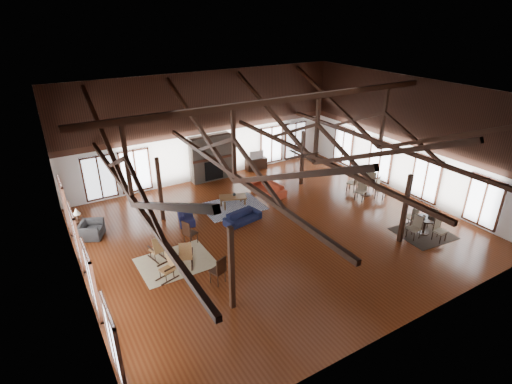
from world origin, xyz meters
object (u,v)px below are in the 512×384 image
coffee_table (233,198)px  cafe_table_far (366,185)px  sofa_navy_left (186,214)px  armchair (91,230)px  sofa_orange (268,188)px  cafe_table_near (425,223)px  sofa_navy_front (243,217)px  tv_console (256,164)px

coffee_table → cafe_table_far: (6.63, -2.44, 0.09)m
sofa_navy_left → armchair: armchair is taller
sofa_orange → armchair: 8.92m
armchair → cafe_table_near: bearing=-92.0°
sofa_navy_front → tv_console: 6.69m
coffee_table → sofa_orange: bearing=29.8°
armchair → cafe_table_far: (13.25, -2.94, 0.21)m
armchair → cafe_table_near: size_ratio=0.53×
coffee_table → cafe_table_near: cafe_table_near is taller
sofa_navy_front → armchair: size_ratio=1.73×
cafe_table_far → sofa_navy_left: bearing=165.8°
cafe_table_near → tv_console: bearing=103.1°
cafe_table_far → tv_console: 6.88m
armchair → tv_console: armchair is taller
coffee_table → cafe_table_far: size_ratio=0.70×
sofa_navy_front → cafe_table_near: size_ratio=0.91×
sofa_orange → coffee_table: size_ratio=1.38×
coffee_table → armchair: size_ratio=1.43×
sofa_orange → armchair: size_ratio=1.98×
sofa_navy_front → sofa_navy_left: (-2.15, 1.59, -0.01)m
sofa_navy_left → armchair: 4.12m
cafe_table_far → tv_console: size_ratio=1.60×
sofa_navy_left → coffee_table: 2.56m
sofa_navy_left → cafe_table_near: 10.71m
sofa_navy_front → cafe_table_near: bearing=-48.0°
cafe_table_near → cafe_table_far: bearing=80.8°
sofa_orange → cafe_table_near: bearing=19.1°
sofa_orange → sofa_navy_front: bearing=-61.7°
sofa_navy_left → coffee_table: size_ratio=1.18×
armchair → cafe_table_near: 14.45m
sofa_navy_front → tv_console: tv_console is taller
sofa_navy_left → coffee_table: same height
sofa_orange → tv_console: size_ratio=1.55×
sofa_orange → cafe_table_far: size_ratio=0.97×
sofa_navy_left → coffee_table: bearing=-72.2°
sofa_navy_left → cafe_table_near: size_ratio=0.89×
cafe_table_near → sofa_navy_left: bearing=142.5°
tv_console → cafe_table_far: bearing=-63.3°
sofa_navy_front → sofa_orange: size_ratio=0.88×
sofa_navy_left → cafe_table_far: (9.18, -2.33, 0.29)m
tv_console → armchair: bearing=-162.5°
sofa_navy_left → sofa_orange: size_ratio=0.85×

